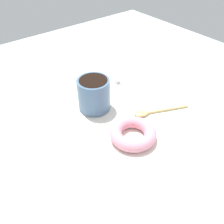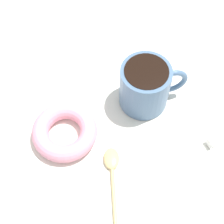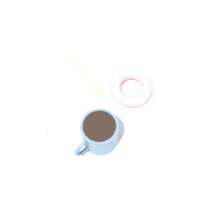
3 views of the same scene
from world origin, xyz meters
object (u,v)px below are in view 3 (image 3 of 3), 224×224
(coffee_cup, at_px, (99,133))
(sugar_cube, at_px, (42,132))
(donut, at_px, (131,88))
(spoon, at_px, (91,84))

(coffee_cup, height_order, sugar_cube, coffee_cup)
(sugar_cube, bearing_deg, donut, -30.88)
(coffee_cup, relative_size, spoon, 0.80)
(coffee_cup, relative_size, donut, 1.07)
(spoon, bearing_deg, donut, -67.66)
(spoon, bearing_deg, sugar_cube, 170.08)
(donut, bearing_deg, coffee_cup, -179.51)
(donut, distance_m, sugar_cube, 0.23)
(donut, height_order, spoon, donut)
(donut, bearing_deg, sugar_cube, 149.12)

